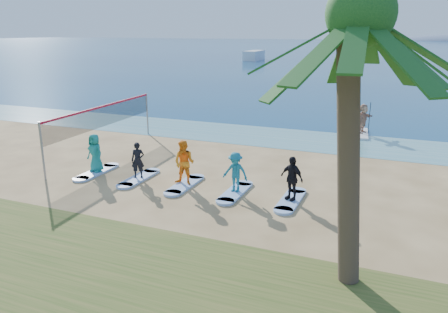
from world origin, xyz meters
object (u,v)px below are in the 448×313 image
at_px(student_2, 184,163).
at_px(surfboard_1, 139,178).
at_px(surfboard_2, 185,185).
at_px(surfboard_0, 97,172).
at_px(student_4, 292,178).
at_px(paddleboarder, 363,118).
at_px(surfboard_4, 291,200).
at_px(palm_tree, 360,17).
at_px(student_0, 95,153).
at_px(student_3, 235,172).
at_px(volleyball_net, 103,116).
at_px(student_1, 138,160).
at_px(boat_offshore_a, 254,60).
at_px(paddleboard, 362,134).
at_px(surfboard_3, 235,192).

bearing_deg(student_2, surfboard_1, 178.82).
bearing_deg(surfboard_2, surfboard_0, 180.00).
xyz_separation_m(surfboard_0, student_4, (8.83, 0.00, 0.87)).
xyz_separation_m(paddleboarder, surfboard_2, (-5.77, -12.29, -0.96)).
bearing_deg(surfboard_4, surfboard_1, 180.00).
bearing_deg(palm_tree, student_0, 156.93).
xyz_separation_m(paddleboarder, student_3, (-3.56, -12.29, -0.13)).
bearing_deg(student_4, surfboard_1, -155.94).
height_order(volleyball_net, student_0, volleyball_net).
height_order(surfboard_1, student_4, student_4).
distance_m(student_2, surfboard_4, 4.51).
height_order(paddleboarder, student_4, paddleboarder).
height_order(student_1, surfboard_2, student_1).
xyz_separation_m(surfboard_0, surfboard_1, (2.21, 0.00, 0.00)).
distance_m(paddleboarder, student_4, 12.37).
relative_size(boat_offshore_a, surfboard_1, 3.74).
xyz_separation_m(volleyball_net, paddleboard, (11.92, 9.32, -1.84)).
relative_size(paddleboard, boat_offshore_a, 0.36).
height_order(palm_tree, paddleboard, palm_tree).
bearing_deg(paddleboard, student_0, -135.49).
bearing_deg(palm_tree, surfboard_2, 145.00).
bearing_deg(boat_offshore_a, student_1, -78.36).
relative_size(student_2, surfboard_3, 0.82).
bearing_deg(student_1, paddleboard, 34.19).
bearing_deg(student_1, paddleboarder, 34.19).
bearing_deg(palm_tree, paddleboarder, 93.65).
xyz_separation_m(boat_offshore_a, student_1, (20.44, -75.90, 0.85)).
bearing_deg(paddleboarder, student_1, 165.84).
bearing_deg(surfboard_4, student_4, 0.00).
xyz_separation_m(student_2, surfboard_4, (4.41, 0.00, -0.95)).
bearing_deg(surfboard_3, paddleboard, 73.83).
height_order(palm_tree, student_1, palm_tree).
relative_size(paddleboarder, student_3, 1.12).
distance_m(paddleboarder, surfboard_3, 12.83).
bearing_deg(paddleboarder, surfboard_1, 165.84).
bearing_deg(paddleboard, paddleboarder, 0.00).
xyz_separation_m(surfboard_1, student_2, (2.21, 0.00, 0.95)).
bearing_deg(surfboard_3, student_4, 0.00).
xyz_separation_m(surfboard_1, student_3, (4.41, 0.00, 0.83)).
distance_m(volleyball_net, surfboard_3, 9.06).
relative_size(paddleboard, student_1, 1.97).
distance_m(surfboard_3, surfboard_4, 2.21).
bearing_deg(student_4, paddleboard, 107.76).
height_order(surfboard_0, surfboard_3, same).
relative_size(boat_offshore_a, surfboard_3, 3.74).
xyz_separation_m(surfboard_2, surfboard_4, (4.41, 0.00, 0.00)).
bearing_deg(volleyball_net, surfboard_3, -19.55).
bearing_deg(volleyball_net, student_3, -19.55).
height_order(surfboard_0, surfboard_4, same).
relative_size(surfboard_1, surfboard_3, 1.00).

